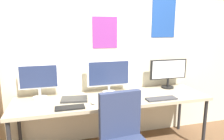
# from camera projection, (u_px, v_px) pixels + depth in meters

# --- Properties ---
(wall_back) EXTENTS (4.88, 0.11, 2.60)m
(wall_back) POSITION_uv_depth(u_px,v_px,m) (105.00, 50.00, 2.95)
(wall_back) COLOR beige
(wall_back) RESTS_ON ground_plane
(desk) EXTENTS (2.48, 0.68, 0.74)m
(desk) POSITION_uv_depth(u_px,v_px,m) (113.00, 101.00, 2.68)
(desk) COLOR tan
(desk) RESTS_ON ground_plane
(monitor_left) EXTENTS (0.48, 0.18, 0.44)m
(monitor_left) POSITION_uv_depth(u_px,v_px,m) (39.00, 79.00, 2.59)
(monitor_left) COLOR silver
(monitor_left) RESTS_ON desk
(monitor_center) EXTENTS (0.59, 0.18, 0.45)m
(monitor_center) POSITION_uv_depth(u_px,v_px,m) (109.00, 75.00, 2.82)
(monitor_center) COLOR silver
(monitor_center) RESTS_ON desk
(monitor_right) EXTENTS (0.57, 0.18, 0.42)m
(monitor_right) POSITION_uv_depth(u_px,v_px,m) (168.00, 71.00, 3.05)
(monitor_right) COLOR black
(monitor_right) RESTS_ON desk
(keyboard_left) EXTENTS (0.32, 0.13, 0.02)m
(keyboard_left) POSITION_uv_depth(u_px,v_px,m) (70.00, 108.00, 2.31)
(keyboard_left) COLOR black
(keyboard_left) RESTS_ON desk
(keyboard_right) EXTENTS (0.39, 0.13, 0.02)m
(keyboard_right) POSITION_uv_depth(u_px,v_px,m) (161.00, 99.00, 2.59)
(keyboard_right) COLOR #38383D
(keyboard_right) RESTS_ON desk
(mouse_left_side) EXTENTS (0.06, 0.10, 0.03)m
(mouse_left_side) POSITION_uv_depth(u_px,v_px,m) (103.00, 105.00, 2.38)
(mouse_left_side) COLOR #38383D
(mouse_left_side) RESTS_ON desk
(mouse_right_side) EXTENTS (0.06, 0.10, 0.03)m
(mouse_right_side) POSITION_uv_depth(u_px,v_px,m) (93.00, 103.00, 2.44)
(mouse_right_side) COLOR silver
(mouse_right_side) RESTS_ON desk
(laptop_closed) EXTENTS (0.35, 0.26, 0.02)m
(laptop_closed) POSITION_uv_depth(u_px,v_px,m) (74.00, 99.00, 2.57)
(laptop_closed) COLOR #2D2D2D
(laptop_closed) RESTS_ON desk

